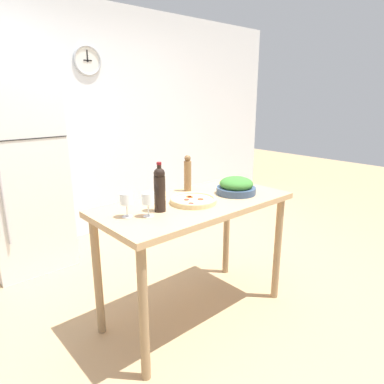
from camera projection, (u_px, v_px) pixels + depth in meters
The scene contains 10 objects.
ground_plane at pixel (195, 312), 2.63m from camera, with size 14.00×14.00×0.00m, color tan.
wall_back at pixel (71, 124), 3.74m from camera, with size 6.40×0.08×2.60m.
refrigerator at pixel (21, 178), 3.17m from camera, with size 0.69×0.66×1.75m.
prep_counter at pixel (195, 217), 2.42m from camera, with size 1.40×0.67×0.90m.
wine_bottle at pixel (160, 188), 2.14m from camera, with size 0.07×0.07×0.32m.
wine_glass_near at pixel (148, 199), 2.06m from camera, with size 0.08×0.08×0.15m.
wine_glass_far at pixel (126, 200), 2.05m from camera, with size 0.08×0.08×0.15m.
pepper_mill at pixel (188, 174), 2.61m from camera, with size 0.06×0.06×0.28m.
salad_bowl at pixel (236, 186), 2.56m from camera, with size 0.30×0.30×0.13m.
homemade_pizza at pixel (193, 200), 2.35m from camera, with size 0.32×0.32×0.04m.
Camera 1 is at (-1.53, -1.69, 1.61)m, focal length 32.00 mm.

